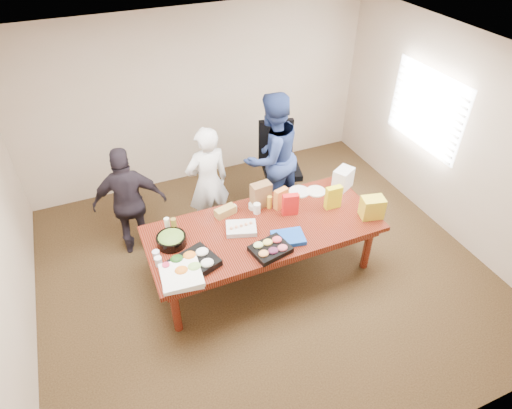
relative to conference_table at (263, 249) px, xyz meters
name	(u,v)px	position (x,y,z in m)	size (l,w,h in m)	color
floor	(263,271)	(0.00, 0.00, -0.39)	(5.50, 5.00, 0.02)	#47301E
ceiling	(266,66)	(0.00, 0.00, 2.33)	(5.50, 5.00, 0.02)	white
wall_back	(198,99)	(0.00, 2.50, 0.98)	(5.50, 0.04, 2.70)	beige
wall_front	(409,378)	(0.00, -2.50, 0.98)	(5.50, 0.04, 2.70)	beige
wall_right	(456,138)	(2.75, 0.00, 0.98)	(0.04, 5.00, 2.70)	beige
window_panel	(426,109)	(2.72, 0.60, 1.12)	(0.03, 1.40, 1.10)	white
window_blinds	(424,110)	(2.68, 0.60, 1.12)	(0.04, 1.36, 1.00)	beige
conference_table	(263,249)	(0.00, 0.00, 0.00)	(2.80, 1.20, 0.75)	#4C1C0F
office_chair	(282,167)	(0.87, 1.28, 0.24)	(0.62, 0.62, 1.22)	black
person_center	(208,183)	(-0.36, 1.04, 0.45)	(0.60, 0.39, 1.65)	silver
person_right	(272,157)	(0.62, 1.13, 0.56)	(0.91, 0.71, 1.88)	navy
person_left	(130,203)	(-1.39, 1.06, 0.41)	(0.92, 0.38, 1.57)	black
veggie_tray	(192,264)	(-0.97, -0.30, 0.41)	(0.51, 0.40, 0.08)	black
fruit_tray	(270,249)	(-0.10, -0.41, 0.41)	(0.42, 0.33, 0.06)	black
sheet_cake	(241,228)	(-0.27, 0.05, 0.41)	(0.35, 0.27, 0.06)	silver
salad_bowl	(171,240)	(-1.09, 0.14, 0.43)	(0.34, 0.34, 0.11)	black
chip_bag_blue	(288,238)	(0.17, -0.32, 0.40)	(0.37, 0.28, 0.06)	#1246B2
chip_bag_red	(290,204)	(0.40, 0.10, 0.52)	(0.20, 0.08, 0.29)	red
chip_bag_yellow	(333,197)	(0.96, 0.01, 0.53)	(0.20, 0.08, 0.31)	yellow
chip_bag_orange	(281,199)	(0.35, 0.26, 0.51)	(0.18, 0.08, 0.27)	orange
mayo_jar	(257,208)	(0.03, 0.28, 0.44)	(0.09, 0.09, 0.14)	white
mustard_bottle	(270,202)	(0.22, 0.31, 0.46)	(0.06, 0.06, 0.17)	gold
dressing_bottle	(174,226)	(-1.00, 0.32, 0.48)	(0.07, 0.07, 0.21)	brown
ranch_bottle	(167,225)	(-1.07, 0.37, 0.47)	(0.06, 0.06, 0.19)	white
banana_bunch	(289,199)	(0.50, 0.32, 0.42)	(0.26, 0.15, 0.09)	#DAAD05
bread_loaf	(225,211)	(-0.34, 0.40, 0.43)	(0.26, 0.11, 0.11)	#A58543
kraft_bag	(261,195)	(0.14, 0.40, 0.54)	(0.25, 0.14, 0.33)	brown
red_cup	(166,268)	(-1.24, -0.26, 0.43)	(0.08, 0.08, 0.11)	#B62342
clear_cup_a	(159,261)	(-1.30, -0.13, 0.43)	(0.08, 0.08, 0.11)	white
clear_cup_b	(156,255)	(-1.30, -0.03, 0.43)	(0.08, 0.08, 0.11)	silver
pizza_box_lower	(182,276)	(-1.12, -0.41, 0.40)	(0.42, 0.42, 0.05)	white
pizza_box_upper	(181,275)	(-1.13, -0.44, 0.45)	(0.42, 0.42, 0.05)	white
plate_a	(299,192)	(0.72, 0.46, 0.38)	(0.28, 0.28, 0.02)	silver
plate_b	(316,191)	(0.93, 0.38, 0.38)	(0.26, 0.26, 0.02)	white
dip_bowl_a	(255,206)	(0.04, 0.38, 0.41)	(0.15, 0.15, 0.06)	silver
dip_bowl_b	(231,209)	(-0.25, 0.44, 0.41)	(0.15, 0.15, 0.06)	silver
grocery_bag_white	(343,179)	(1.30, 0.33, 0.52)	(0.26, 0.19, 0.28)	white
grocery_bag_yellow	(372,207)	(1.30, -0.33, 0.51)	(0.27, 0.19, 0.27)	gold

